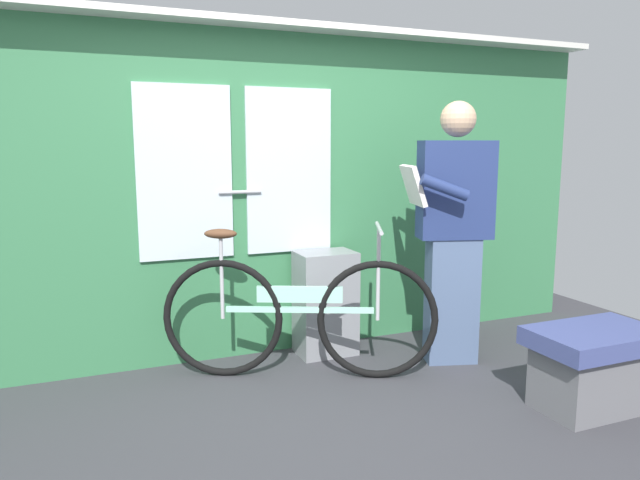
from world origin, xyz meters
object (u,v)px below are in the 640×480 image
(passenger_reading_newspaper, at_px, (453,228))
(trash_bin_by_wall, at_px, (325,303))
(bicycle_near_door, at_px, (299,316))
(bench_seat_corner, at_px, (594,366))

(passenger_reading_newspaper, height_order, trash_bin_by_wall, passenger_reading_newspaper)
(bicycle_near_door, relative_size, bench_seat_corner, 2.23)
(bicycle_near_door, xyz_separation_m, trash_bin_by_wall, (0.32, 0.33, -0.04))
(bicycle_near_door, xyz_separation_m, bench_seat_corner, (1.33, -1.04, -0.15))
(bicycle_near_door, distance_m, bench_seat_corner, 1.69)
(bicycle_near_door, bearing_deg, trash_bin_by_wall, 70.36)
(trash_bin_by_wall, bearing_deg, bench_seat_corner, -53.49)
(trash_bin_by_wall, distance_m, bench_seat_corner, 1.70)
(passenger_reading_newspaper, height_order, bench_seat_corner, passenger_reading_newspaper)
(passenger_reading_newspaper, xyz_separation_m, bench_seat_corner, (0.31, -0.91, -0.66))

